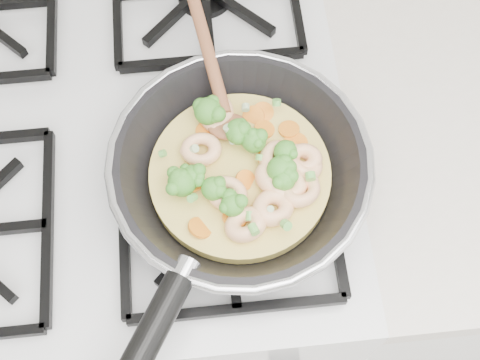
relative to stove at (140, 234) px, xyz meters
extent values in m
cube|color=silver|center=(0.00, 0.00, -0.01)|extent=(0.60, 0.60, 0.90)
cube|color=black|center=(0.00, 0.00, 0.45)|extent=(0.56, 0.56, 0.02)
torus|color=#BABAC1|center=(0.17, -0.12, 0.51)|extent=(0.27, 0.27, 0.01)
cylinder|color=#E4CD63|center=(0.17, -0.12, 0.48)|extent=(0.19, 0.19, 0.02)
ellipsoid|color=brown|center=(0.16, -0.07, 0.50)|extent=(0.04, 0.05, 0.01)
cylinder|color=brown|center=(0.14, 0.05, 0.53)|extent=(0.05, 0.24, 0.05)
torus|color=#FFCA96|center=(0.23, -0.12, 0.50)|extent=(0.04, 0.05, 0.02)
torus|color=#FFCA96|center=(0.20, -0.17, 0.50)|extent=(0.06, 0.06, 0.02)
torus|color=#FFCA96|center=(0.23, -0.12, 0.50)|extent=(0.06, 0.06, 0.03)
torus|color=#FFCA96|center=(0.21, -0.12, 0.50)|extent=(0.06, 0.06, 0.02)
torus|color=#FFCA96|center=(0.22, -0.16, 0.50)|extent=(0.06, 0.06, 0.02)
torus|color=#FFCA96|center=(0.20, -0.14, 0.50)|extent=(0.06, 0.06, 0.03)
torus|color=#FFCA96|center=(0.13, -0.10, 0.50)|extent=(0.04, 0.04, 0.02)
torus|color=#FFCA96|center=(0.21, -0.15, 0.50)|extent=(0.05, 0.05, 0.02)
torus|color=#FFCA96|center=(0.15, -0.06, 0.50)|extent=(0.05, 0.05, 0.02)
torus|color=#FFCA96|center=(0.17, -0.19, 0.50)|extent=(0.05, 0.06, 0.03)
torus|color=#FFCA96|center=(0.15, -0.15, 0.50)|extent=(0.06, 0.06, 0.02)
ellipsoid|color=#4E9C33|center=(0.18, -0.10, 0.51)|extent=(0.03, 0.03, 0.03)
ellipsoid|color=#4E9C33|center=(0.11, -0.14, 0.51)|extent=(0.04, 0.04, 0.03)
ellipsoid|color=#4E9C33|center=(0.14, -0.06, 0.51)|extent=(0.04, 0.04, 0.03)
ellipsoid|color=#4E9C33|center=(0.15, -0.17, 0.51)|extent=(0.03, 0.03, 0.02)
ellipsoid|color=#4E9C33|center=(0.12, -0.13, 0.51)|extent=(0.03, 0.03, 0.02)
ellipsoid|color=#4E9C33|center=(0.21, -0.14, 0.51)|extent=(0.04, 0.04, 0.03)
ellipsoid|color=#4E9C33|center=(0.21, -0.12, 0.51)|extent=(0.03, 0.03, 0.02)
ellipsoid|color=#4E9C33|center=(0.14, -0.15, 0.51)|extent=(0.03, 0.03, 0.02)
ellipsoid|color=#4E9C33|center=(0.21, -0.15, 0.51)|extent=(0.03, 0.03, 0.02)
ellipsoid|color=#4E9C33|center=(0.17, -0.09, 0.51)|extent=(0.04, 0.04, 0.03)
cylinder|color=orange|center=(0.12, -0.18, 0.49)|extent=(0.03, 0.03, 0.01)
cylinder|color=orange|center=(0.16, -0.17, 0.49)|extent=(0.03, 0.03, 0.01)
cylinder|color=orange|center=(0.21, -0.12, 0.49)|extent=(0.03, 0.03, 0.01)
cylinder|color=orange|center=(0.23, -0.10, 0.49)|extent=(0.04, 0.04, 0.00)
cylinder|color=orange|center=(0.20, -0.06, 0.49)|extent=(0.03, 0.03, 0.00)
cylinder|color=orange|center=(0.20, -0.08, 0.49)|extent=(0.03, 0.03, 0.01)
cylinder|color=orange|center=(0.19, -0.06, 0.49)|extent=(0.03, 0.03, 0.01)
cylinder|color=orange|center=(0.14, -0.07, 0.49)|extent=(0.03, 0.03, 0.01)
cylinder|color=orange|center=(0.12, -0.13, 0.49)|extent=(0.03, 0.03, 0.01)
cylinder|color=orange|center=(0.17, -0.13, 0.49)|extent=(0.02, 0.02, 0.01)
cylinder|color=orange|center=(0.20, -0.11, 0.49)|extent=(0.03, 0.03, 0.00)
cylinder|color=orange|center=(0.20, -0.12, 0.49)|extent=(0.04, 0.04, 0.01)
cylinder|color=orange|center=(0.22, -0.08, 0.49)|extent=(0.03, 0.03, 0.01)
cylinder|color=#68B94A|center=(0.09, -0.10, 0.51)|extent=(0.01, 0.01, 0.01)
cylinder|color=#68B94A|center=(0.17, -0.18, 0.50)|extent=(0.01, 0.01, 0.01)
cylinder|color=#68B94A|center=(0.17, -0.20, 0.51)|extent=(0.01, 0.01, 0.01)
cylinder|color=#ABC88D|center=(0.18, -0.06, 0.51)|extent=(0.01, 0.01, 0.01)
cylinder|color=#68B94A|center=(0.17, -0.09, 0.51)|extent=(0.01, 0.01, 0.01)
cylinder|color=#68B94A|center=(0.12, -0.16, 0.51)|extent=(0.01, 0.01, 0.01)
cylinder|color=#ABC88D|center=(0.19, -0.18, 0.51)|extent=(0.01, 0.01, 0.01)
cylinder|color=#ABC88D|center=(0.10, -0.14, 0.51)|extent=(0.01, 0.01, 0.01)
cylinder|color=#ABC88D|center=(0.12, -0.10, 0.51)|extent=(0.01, 0.01, 0.01)
cylinder|color=#68B94A|center=(0.20, -0.20, 0.51)|extent=(0.01, 0.01, 0.01)
cylinder|color=#68B94A|center=(0.24, -0.15, 0.51)|extent=(0.01, 0.01, 0.01)
cylinder|color=#68B94A|center=(0.21, -0.06, 0.51)|extent=(0.01, 0.01, 0.01)
cylinder|color=#ABC88D|center=(0.16, -0.09, 0.51)|extent=(0.01, 0.01, 0.01)
cylinder|color=#ABC88D|center=(0.16, -0.09, 0.51)|extent=(0.01, 0.01, 0.01)
cylinder|color=#ABC88D|center=(0.19, -0.14, 0.51)|extent=(0.01, 0.01, 0.01)
cylinder|color=#68B94A|center=(0.19, -0.12, 0.51)|extent=(0.01, 0.01, 0.01)
camera|label=1|loc=(0.14, -0.41, 1.10)|focal=48.83mm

